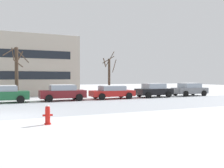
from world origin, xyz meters
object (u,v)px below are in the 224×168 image
at_px(fire_hydrant, 48,115).
at_px(parked_car_red, 112,92).
at_px(parked_car_maroon, 63,92).
at_px(parked_car_gray, 189,89).
at_px(parked_car_black, 154,90).
at_px(parked_car_green, 3,94).

relative_size(fire_hydrant, parked_car_red, 0.20).
xyz_separation_m(fire_hydrant, parked_car_maroon, (3.22, 11.10, 0.31)).
xyz_separation_m(parked_car_maroon, parked_car_gray, (14.90, -0.00, 0.01)).
xyz_separation_m(fire_hydrant, parked_car_black, (13.15, 11.09, 0.32)).
xyz_separation_m(parked_car_green, parked_car_maroon, (4.97, -0.02, 0.00)).
distance_m(parked_car_green, parked_car_maroon, 4.97).
height_order(parked_car_green, parked_car_black, parked_car_black).
relative_size(parked_car_maroon, parked_car_black, 1.07).
height_order(parked_car_maroon, parked_car_black, parked_car_black).
bearing_deg(parked_car_red, parked_car_gray, 0.13).
distance_m(fire_hydrant, parked_car_green, 11.27).
distance_m(parked_car_maroon, parked_car_gray, 14.90).
height_order(parked_car_maroon, parked_car_gray, parked_car_gray).
bearing_deg(fire_hydrant, parked_car_maroon, 73.85).
bearing_deg(parked_car_green, parked_car_gray, -0.08).
bearing_deg(parked_car_gray, parked_car_red, -179.87).
bearing_deg(parked_car_gray, parked_car_maroon, 179.99).
relative_size(parked_car_green, parked_car_maroon, 1.00).
distance_m(parked_car_maroon, parked_car_black, 9.94).
relative_size(parked_car_black, parked_car_gray, 0.96).
xyz_separation_m(parked_car_black, parked_car_gray, (4.97, 0.01, -0.00)).
xyz_separation_m(fire_hydrant, parked_car_gray, (18.12, 11.10, 0.32)).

